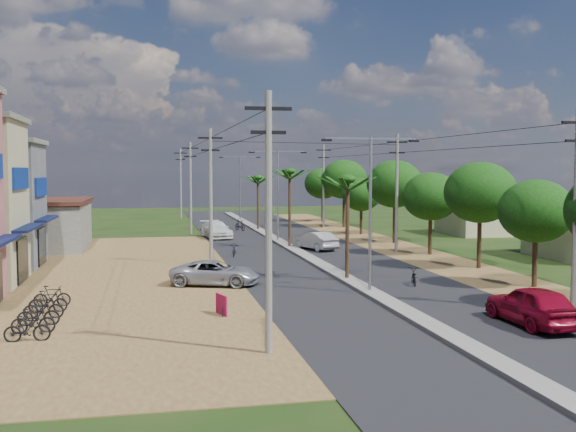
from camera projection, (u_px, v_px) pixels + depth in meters
The scene contains 37 objects.
ground at pixel (370, 294), 34.40m from camera, with size 160.00×160.00×0.00m, color black.
road at pixel (304, 256), 49.05m from camera, with size 12.00×110.00×0.04m, color black.
median at pixel (295, 250), 51.98m from camera, with size 1.00×90.00×0.18m, color #605E56.
dirt_lot_west at pixel (80, 278), 39.19m from camera, with size 18.00×46.00×0.04m, color brown.
dirt_shoulder_east at pixel (413, 253), 50.77m from camera, with size 5.00×90.00×0.03m, color brown.
low_shed at pixel (21, 224), 53.47m from camera, with size 10.40×10.40×3.95m.
house_east_far at pixel (483, 210), 65.82m from camera, with size 7.60×7.50×4.60m.
tree_east_b at pixel (536, 211), 35.99m from camera, with size 4.00×4.00×5.83m.
tree_east_c at pixel (480, 193), 42.85m from camera, with size 4.60×4.60×6.83m.
tree_east_d at pixel (431, 197), 49.67m from camera, with size 4.20×4.20×6.13m.
tree_east_e at pixel (395, 184), 57.47m from camera, with size 4.80×4.80×7.14m.
tree_east_f at pixel (361, 195), 65.29m from camera, with size 3.80×3.80×5.52m.
tree_east_g at pixel (344, 179), 73.13m from camera, with size 5.00×5.00×7.38m.
tree_east_h at pixel (323, 183), 80.93m from camera, with size 4.40×4.40×6.52m.
palm_median_near at pixel (348, 184), 37.92m from camera, with size 2.00×2.00×6.15m.
palm_median_mid at pixel (290, 175), 53.53m from camera, with size 2.00×2.00×6.55m.
palm_median_far at pixel (258, 180), 69.20m from camera, with size 2.00×2.00×5.85m.
streetlight_near at pixel (370, 200), 34.06m from camera, with size 5.10×0.18×8.00m.
streetlight_mid at pixel (278, 187), 58.49m from camera, with size 5.10×0.18×8.00m.
streetlight_far at pixel (240, 182), 82.91m from camera, with size 5.10×0.18×8.00m.
utility_pole_w_a at pixel (269, 216), 22.89m from camera, with size 1.60×0.24×9.00m.
utility_pole_w_b at pixel (211, 193), 44.38m from camera, with size 1.60×0.24×9.00m.
utility_pole_w_c at pixel (191, 185), 65.87m from camera, with size 1.60×0.24×9.00m.
utility_pole_w_d at pixel (181, 182), 86.39m from camera, with size 1.60×0.24×9.00m.
utility_pole_e_a at pixel (576, 206), 29.72m from camera, with size 1.60×0.24×9.00m.
utility_pole_e_b at pixel (397, 190), 51.21m from camera, with size 1.60×0.24×9.00m.
utility_pole_e_c at pixel (323, 184), 72.70m from camera, with size 1.60×0.24×9.00m.
car_red_near at pixel (532, 306), 27.25m from camera, with size 1.95×4.83×1.65m, color maroon.
car_silver_mid at pixel (315, 241), 52.80m from camera, with size 1.51×4.34×1.43m, color #929399.
car_white_far at pixel (216, 230), 61.86m from camera, with size 2.12×5.22×1.51m, color silver.
car_parked_silver at pixel (215, 274), 36.70m from camera, with size 2.23×4.83×1.34m, color #929399.
car_parked_dark at pixel (211, 272), 37.62m from camera, with size 1.49×3.71×1.26m, color black.
moto_rider_east at pixel (414, 277), 36.76m from camera, with size 0.60×1.71×0.90m, color black.
moto_rider_west_a at pixel (234, 251), 48.70m from camera, with size 0.58×1.67×0.88m, color black.
moto_rider_west_b at pixel (240, 225), 69.16m from camera, with size 0.54×1.90×1.14m, color black.
roadside_sign at pixel (221, 305), 29.26m from camera, with size 0.40×1.08×0.92m.
parked_scooter_row at pixel (41, 311), 27.89m from camera, with size 1.67×6.99×1.00m.
Camera 1 is at (-10.97, -32.49, 6.37)m, focal length 42.00 mm.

